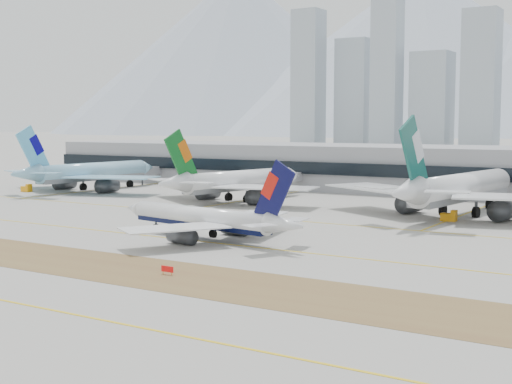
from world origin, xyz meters
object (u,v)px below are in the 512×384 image
Objects in this scene: taxiing_airliner at (207,219)px; terminal at (410,169)px; widebody_cathay at (458,190)px; widebody_korean at (88,173)px; widebody_eva at (235,182)px.

taxiing_airliner reaches higher than terminal.
widebody_cathay reaches higher than terminal.
taxiing_airliner is at bearing 158.89° from widebody_cathay.
widebody_cathay is 65.86m from terminal.
terminal is at bearing -79.43° from taxiing_airliner.
taxiing_airliner is 0.70× the size of widebody_cathay.
widebody_korean is 1.06× the size of widebody_eva.
widebody_korean is at bearing -148.11° from terminal.
widebody_eva is at bearing -87.88° from widebody_korean.
widebody_cathay is 0.24× the size of terminal.
widebody_korean is 123.70m from widebody_cathay.
taxiing_airliner is 110.24m from widebody_korean.
widebody_korean reaches higher than taxiing_airliner.
widebody_eva is 63.75m from widebody_cathay.
widebody_eva is (59.96, -1.58, -0.26)m from widebody_korean.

